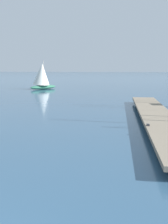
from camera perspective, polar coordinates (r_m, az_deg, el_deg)
name	(u,v)px	position (r m, az deg, el deg)	size (l,w,h in m)	color
floating_dock	(156,115)	(17.02, 13.70, -0.56)	(1.85, 18.60, 0.53)	gray
distant_sailboat	(42,76)	(41.36, -8.08, 6.85)	(3.54, 4.35, 3.97)	#337556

